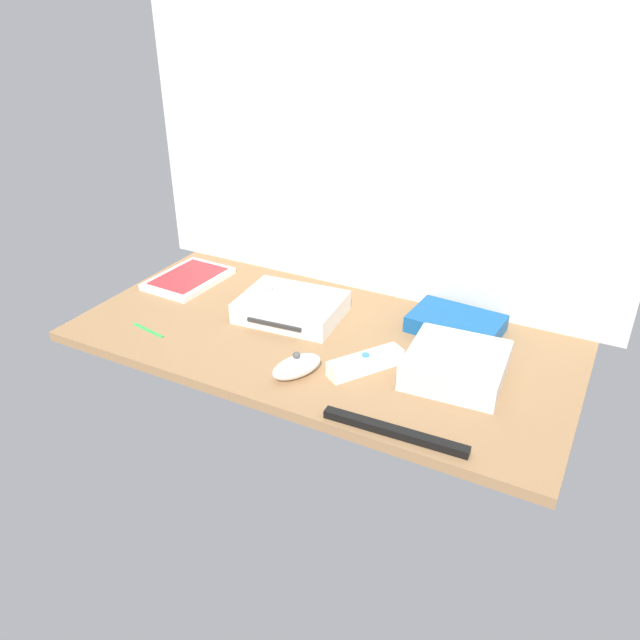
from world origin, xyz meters
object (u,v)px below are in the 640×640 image
Objects in this scene: game_case at (189,279)px; sensor_bar at (394,432)px; network_router at (456,324)px; remote_classic_pad at (287,295)px; game_console at (291,307)px; mini_computer at (456,365)px; remote_nunchuk at (297,367)px; remote_wand at (365,363)px; stylus_pen at (149,329)px.

sensor_bar is (64.55, -30.21, -0.06)cm from game_case.
remote_classic_pad reaches higher than network_router.
game_console is at bearing -158.71° from network_router.
network_router is (32.84, 10.21, -0.50)cm from game_console.
network_router is at bearing 8.55° from game_case.
remote_classic_pad is at bearing 172.35° from mini_computer.
mini_computer is 1.14× the size of remote_classic_pad.
network_router is 35.93cm from remote_nunchuk.
game_console reaches higher than remote_wand.
stylus_pen is (-56.98, 7.51, -0.35)cm from sensor_bar.
network_router is 36.87cm from sensor_bar.
mini_computer is at bearing -5.62° from game_case.
network_router reaches higher than game_case.
game_case is at bearing 179.19° from remote_nunchuk.
game_console is 1.23× the size of mini_computer.
remote_nunchuk reaches higher than game_console.
mini_computer reaches higher than sensor_bar.
mini_computer reaches higher than game_case.
remote_wand is 0.90× the size of remote_classic_pad.
remote_nunchuk is at bearing -25.64° from game_case.
remote_wand is (22.46, -11.60, -0.69)cm from game_console.
remote_wand reaches higher than game_case.
remote_nunchuk reaches higher than sensor_bar.
remote_classic_pad is (-22.81, 10.53, 3.90)cm from remote_wand.
game_console is at bearing 40.04° from stylus_pen.
stylus_pen is at bearing -137.18° from remote_wand.
remote_nunchuk reaches higher than network_router.
sensor_bar is at bearing -18.50° from remote_wand.
remote_classic_pad is (-0.35, -1.07, 3.21)cm from game_console.
sensor_bar is (1.39, -36.83, -1.00)cm from network_router.
remote_nunchuk is at bearing -152.83° from mini_computer.
game_console is 1.40× the size of remote_classic_pad.
game_case is 2.18× the size of stylus_pen.
remote_classic_pad is at bearing 38.85° from stylus_pen.
game_case reaches higher than sensor_bar.
mini_computer is 1.66× the size of remote_nunchuk.
stylus_pen is at bearing -68.99° from game_case.
game_console is 29.76cm from stylus_pen.
remote_classic_pad reaches higher than remote_wand.
game_console reaches higher than game_case.
remote_classic_pad is at bearing -112.97° from game_console.
remote_classic_pad is 0.66× the size of sensor_bar.
mini_computer is 0.96× the size of network_router.
remote_classic_pad reaches higher than game_case.
game_console is 2.05× the size of remote_nunchuk.
stylus_pen is (-22.40, -18.04, -5.06)cm from remote_classic_pad.
remote_classic_pad is at bearing -6.29° from game_case.
mini_computer reaches higher than game_console.
remote_nunchuk is (42.63, -22.86, 1.28)cm from game_case.
network_router is at bearing 97.93° from remote_wand.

